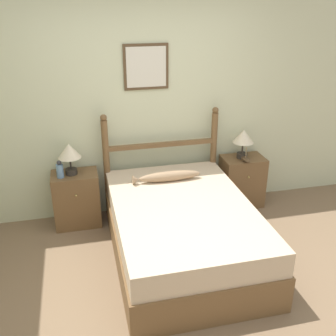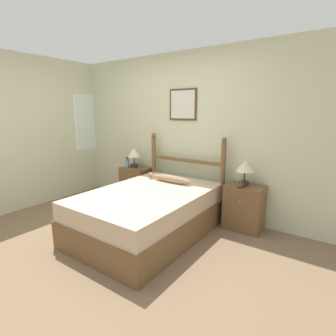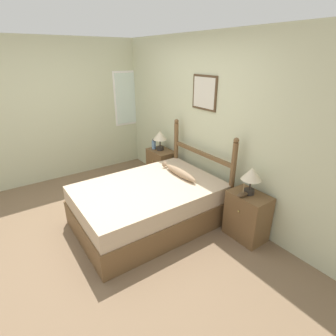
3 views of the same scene
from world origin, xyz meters
name	(u,v)px [view 3 (image 3 of 3)]	position (x,y,z in m)	size (l,w,h in m)	color
ground_plane	(104,229)	(0.00, 0.00, 0.00)	(16.00, 16.00, 0.00)	#7A6047
wall_back	(201,122)	(0.00, 1.73, 1.28)	(6.40, 0.08, 2.55)	beige
wall_left	(53,112)	(-2.13, 0.03, 1.28)	(0.08, 6.40, 2.55)	beige
bed	(149,205)	(0.22, 0.61, 0.29)	(1.36, 1.98, 0.59)	brown
headboard	(201,164)	(0.22, 1.57, 0.68)	(1.36, 0.07, 1.27)	brown
nightstand_left	(161,166)	(-0.79, 1.50, 0.32)	(0.51, 0.37, 0.64)	brown
nightstand_right	(247,216)	(1.23, 1.50, 0.32)	(0.51, 0.37, 0.64)	brown
table_lamp_left	(160,137)	(-0.82, 1.50, 0.89)	(0.25, 0.25, 0.36)	#2D2823
table_lamp_right	(251,176)	(1.21, 1.50, 0.89)	(0.25, 0.25, 0.36)	#2D2823
bottle	(154,144)	(-0.93, 1.43, 0.72)	(0.08, 0.08, 0.20)	#668CB2
model_boat	(243,194)	(1.21, 1.38, 0.66)	(0.08, 0.18, 0.18)	#4C3823
fish_pillow	(179,172)	(0.20, 1.16, 0.65)	(0.75, 0.11, 0.11)	#997A5B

